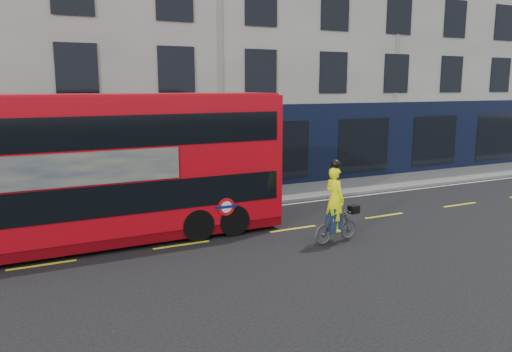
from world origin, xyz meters
TOP-DOWN VIEW (x-y plane):
  - ground at (0.00, 0.00)m, footprint 120.00×120.00m
  - pavement at (0.00, 6.50)m, footprint 60.00×3.00m
  - kerb at (0.00, 5.00)m, footprint 60.00×0.12m
  - building_terrace at (0.00, 12.94)m, footprint 50.00×10.07m
  - road_edge_line at (0.00, 4.70)m, footprint 58.00×0.10m
  - lane_dashes at (0.00, 1.50)m, footprint 58.00×0.12m
  - bus at (-6.07, 2.83)m, footprint 11.51×2.79m
  - cyclist at (0.44, -0.35)m, footprint 1.78×0.79m

SIDE VIEW (x-z plane):
  - ground at x=0.00m, z-range 0.00..0.00m
  - road_edge_line at x=0.00m, z-range 0.00..0.01m
  - lane_dashes at x=0.00m, z-range 0.00..0.01m
  - pavement at x=0.00m, z-range 0.00..0.12m
  - kerb at x=0.00m, z-range 0.00..0.13m
  - cyclist at x=0.44m, z-range -0.40..2.25m
  - bus at x=-6.07m, z-range 0.06..4.68m
  - building_terrace at x=0.00m, z-range -0.01..14.99m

